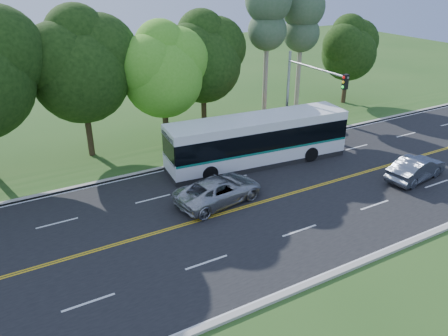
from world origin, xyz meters
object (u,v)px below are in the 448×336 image
transit_bus (258,141)px  traffic_signal (304,88)px  sedan (416,168)px  suv (219,190)px

transit_bus → traffic_signal: bearing=13.1°
traffic_signal → transit_bus: bearing=-172.3°
sedan → suv: (-12.52, 3.62, -0.01)m
transit_bus → sedan: 10.45m
traffic_signal → suv: size_ratio=1.29×
transit_bus → suv: size_ratio=2.41×
traffic_signal → transit_bus: traffic_signal is taller
transit_bus → suv: 6.16m
traffic_signal → transit_bus: (-4.24, -0.57, -2.99)m
sedan → suv: bearing=65.4°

